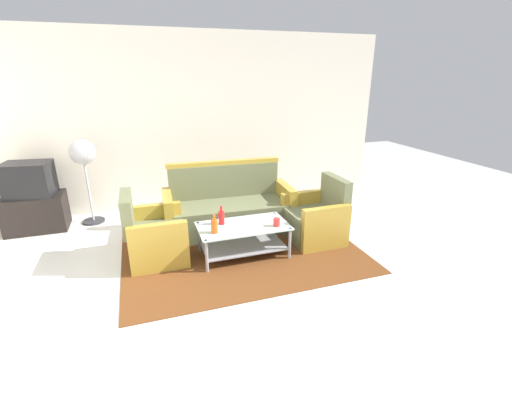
# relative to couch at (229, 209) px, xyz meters

# --- Properties ---
(ground_plane) EXTENTS (14.00, 14.00, 0.00)m
(ground_plane) POSITION_rel_couch_xyz_m (-0.13, -1.66, -0.32)
(ground_plane) COLOR white
(wall_back) EXTENTS (6.52, 0.12, 2.80)m
(wall_back) POSITION_rel_couch_xyz_m (-0.13, 1.40, 1.08)
(wall_back) COLOR silver
(wall_back) RESTS_ON ground
(rug) EXTENTS (2.94, 2.18, 0.01)m
(rug) POSITION_rel_couch_xyz_m (-0.01, -0.70, -0.31)
(rug) COLOR brown
(rug) RESTS_ON ground
(couch) EXTENTS (1.83, 0.82, 0.96)m
(couch) POSITION_rel_couch_xyz_m (0.00, 0.00, 0.00)
(couch) COLOR #6B704C
(couch) RESTS_ON rug
(armchair_left) EXTENTS (0.71, 0.77, 0.85)m
(armchair_left) POSITION_rel_couch_xyz_m (-1.07, -0.56, -0.03)
(armchair_left) COLOR #6B704C
(armchair_left) RESTS_ON rug
(armchair_right) EXTENTS (0.71, 0.77, 0.85)m
(armchair_right) POSITION_rel_couch_xyz_m (1.04, -0.69, -0.03)
(armchair_right) COLOR #6B704C
(armchair_right) RESTS_ON rug
(coffee_table) EXTENTS (1.10, 0.60, 0.40)m
(coffee_table) POSITION_rel_couch_xyz_m (-0.03, -0.83, -0.04)
(coffee_table) COLOR silver
(coffee_table) RESTS_ON rug
(bottle_red) EXTENTS (0.07, 0.07, 0.23)m
(bottle_red) POSITION_rel_couch_xyz_m (-0.26, -0.70, 0.18)
(bottle_red) COLOR red
(bottle_red) RESTS_ON coffee_table
(bottle_orange) EXTENTS (0.08, 0.08, 0.23)m
(bottle_orange) POSITION_rel_couch_xyz_m (-0.40, -0.92, 0.18)
(bottle_orange) COLOR #D85919
(bottle_orange) RESTS_ON coffee_table
(cup) EXTENTS (0.08, 0.08, 0.10)m
(cup) POSITION_rel_couch_xyz_m (0.35, -0.97, 0.14)
(cup) COLOR red
(cup) RESTS_ON coffee_table
(tv_stand) EXTENTS (0.80, 0.50, 0.52)m
(tv_stand) POSITION_rel_couch_xyz_m (-2.63, 0.89, -0.06)
(tv_stand) COLOR black
(tv_stand) RESTS_ON ground
(television) EXTENTS (0.65, 0.51, 0.48)m
(television) POSITION_rel_couch_xyz_m (-2.63, 0.89, 0.44)
(television) COLOR black
(television) RESTS_ON tv_stand
(pedestal_fan) EXTENTS (0.36, 0.36, 1.27)m
(pedestal_fan) POSITION_rel_couch_xyz_m (-1.90, 0.94, 0.70)
(pedestal_fan) COLOR #2D2D33
(pedestal_fan) RESTS_ON ground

